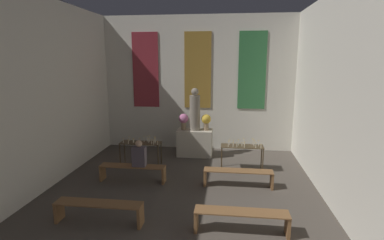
{
  "coord_description": "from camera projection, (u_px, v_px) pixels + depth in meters",
  "views": [
    {
      "loc": [
        1.15,
        -1.8,
        3.33
      ],
      "look_at": [
        0.0,
        7.53,
        1.44
      ],
      "focal_mm": 28.0,
      "sensor_mm": 36.0,
      "label": 1
    }
  ],
  "objects": [
    {
      "name": "flower_vase_left",
      "position": [
        184.0,
        120.0,
        10.45
      ],
      "size": [
        0.33,
        0.33,
        0.56
      ],
      "color": "#937A5B",
      "rests_on": "altar"
    },
    {
      "name": "altar",
      "position": [
        195.0,
        143.0,
        10.56
      ],
      "size": [
        1.21,
        0.66,
        0.93
      ],
      "color": "#BCB29E",
      "rests_on": "ground_plane"
    },
    {
      "name": "pew_second_left",
      "position": [
        99.0,
        208.0,
        6.16
      ],
      "size": [
        1.82,
        0.36,
        0.46
      ],
      "color": "brown",
      "rests_on": "ground_plane"
    },
    {
      "name": "candle_rack_right",
      "position": [
        242.0,
        149.0,
        9.12
      ],
      "size": [
        1.29,
        0.48,
        0.96
      ],
      "color": "#473823",
      "rests_on": "ground_plane"
    },
    {
      "name": "wall_left",
      "position": [
        26.0,
        98.0,
        6.99
      ],
      "size": [
        0.12,
        9.49,
        4.93
      ],
      "color": "silver",
      "rests_on": "ground_plane"
    },
    {
      "name": "flower_vase_right",
      "position": [
        206.0,
        120.0,
        10.35
      ],
      "size": [
        0.33,
        0.33,
        0.56
      ],
      "color": "#937A5B",
      "rests_on": "altar"
    },
    {
      "name": "pew_back_left",
      "position": [
        133.0,
        170.0,
        8.31
      ],
      "size": [
        1.82,
        0.36,
        0.46
      ],
      "color": "brown",
      "rests_on": "ground_plane"
    },
    {
      "name": "wall_back",
      "position": [
        198.0,
        83.0,
        11.12
      ],
      "size": [
        7.25,
        0.16,
        4.93
      ],
      "color": "silver",
      "rests_on": "ground_plane"
    },
    {
      "name": "pew_second_right",
      "position": [
        241.0,
        217.0,
        5.81
      ],
      "size": [
        1.82,
        0.36,
        0.46
      ],
      "color": "brown",
      "rests_on": "ground_plane"
    },
    {
      "name": "pew_back_right",
      "position": [
        238.0,
        175.0,
        7.96
      ],
      "size": [
        1.82,
        0.36,
        0.46
      ],
      "color": "brown",
      "rests_on": "ground_plane"
    },
    {
      "name": "statue",
      "position": [
        195.0,
        111.0,
        10.33
      ],
      "size": [
        0.36,
        0.36,
        1.46
      ],
      "color": "gray",
      "rests_on": "altar"
    },
    {
      "name": "candle_rack_left",
      "position": [
        141.0,
        145.0,
        9.5
      ],
      "size": [
        1.29,
        0.48,
        0.96
      ],
      "color": "#473823",
      "rests_on": "ground_plane"
    },
    {
      "name": "person_seated",
      "position": [
        139.0,
        155.0,
        8.2
      ],
      "size": [
        0.36,
        0.24,
        0.73
      ],
      "color": "#564C56",
      "rests_on": "pew_back_left"
    },
    {
      "name": "wall_right",
      "position": [
        347.0,
        103.0,
        6.14
      ],
      "size": [
        0.12,
        9.49,
        4.93
      ],
      "color": "silver",
      "rests_on": "ground_plane"
    }
  ]
}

